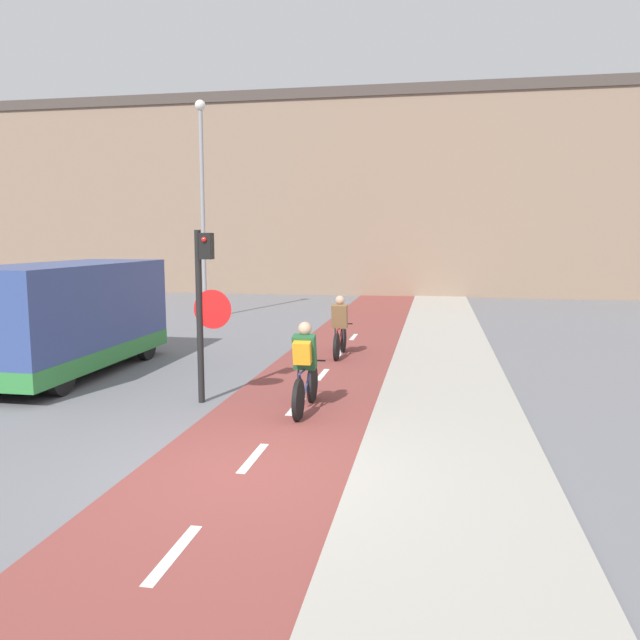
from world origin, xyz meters
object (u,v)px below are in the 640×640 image
(cyclist_near, at_px, (305,370))
(van, at_px, (68,320))
(street_lamp_far, at_px, (202,189))
(cyclist_far, at_px, (340,329))
(traffic_light_pole, at_px, (204,297))

(cyclist_near, distance_m, van, 5.81)
(street_lamp_far, height_order, cyclist_near, street_lamp_far)
(cyclist_near, bearing_deg, van, 160.17)
(cyclist_near, distance_m, cyclist_far, 4.82)
(traffic_light_pole, distance_m, cyclist_far, 4.98)
(cyclist_near, bearing_deg, street_lamp_far, 118.23)
(street_lamp_far, height_order, van, street_lamp_far)
(traffic_light_pole, bearing_deg, street_lamp_far, 110.94)
(traffic_light_pole, xyz_separation_m, cyclist_far, (1.65, 4.54, -1.18))
(traffic_light_pole, height_order, van, traffic_light_pole)
(traffic_light_pole, relative_size, cyclist_near, 1.66)
(cyclist_far, bearing_deg, traffic_light_pole, -109.93)
(traffic_light_pole, relative_size, van, 0.56)
(traffic_light_pole, distance_m, cyclist_near, 2.15)
(street_lamp_far, distance_m, van, 9.69)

